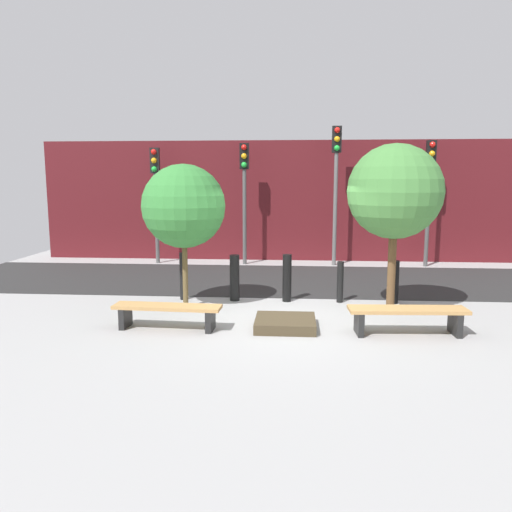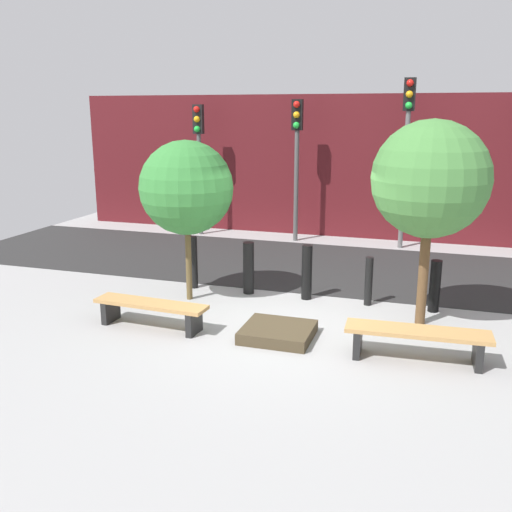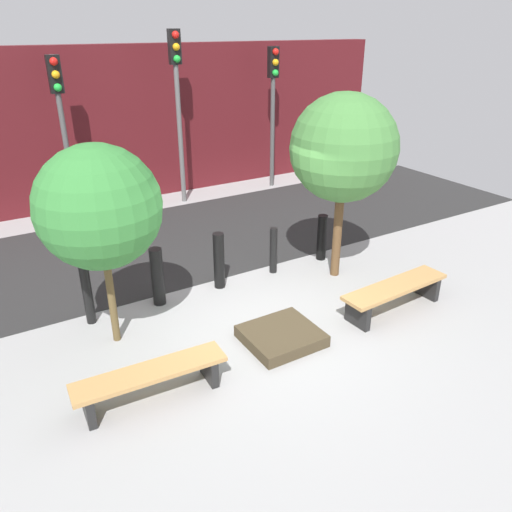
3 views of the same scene
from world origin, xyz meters
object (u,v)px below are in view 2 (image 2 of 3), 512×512
(planter_bed, at_px, (278,332))
(tree_behind_left_bench, at_px, (186,188))
(bench_left, at_px, (151,309))
(traffic_light_west, at_px, (199,146))
(tree_behind_right_bench, at_px, (430,180))
(bollard_center, at_px, (307,272))
(bench_right, at_px, (417,338))
(traffic_light_mid_west, at_px, (297,145))
(bollard_right, at_px, (369,281))
(traffic_light_mid_east, at_px, (407,134))
(bollard_left, at_px, (249,268))
(bollard_far_right, at_px, (435,286))
(bollard_far_left, at_px, (194,262))

(planter_bed, height_order, tree_behind_left_bench, tree_behind_left_bench)
(bench_left, relative_size, traffic_light_west, 0.54)
(traffic_light_west, bearing_deg, tree_behind_right_bench, -40.97)
(planter_bed, xyz_separation_m, bollard_center, (0.00, 1.99, 0.43))
(tree_behind_right_bench, bearing_deg, bench_right, -90.00)
(traffic_light_west, height_order, traffic_light_mid_west, traffic_light_mid_west)
(tree_behind_left_bench, distance_m, bollard_right, 3.68)
(bench_right, distance_m, planter_bed, 2.10)
(tree_behind_right_bench, xyz_separation_m, traffic_light_mid_east, (-0.69, 5.42, 0.49))
(tree_behind_left_bench, distance_m, tree_behind_right_bench, 4.17)
(tree_behind_left_bench, relative_size, bollard_right, 3.29)
(tree_behind_left_bench, height_order, bollard_right, tree_behind_left_bench)
(bench_left, relative_size, planter_bed, 1.81)
(planter_bed, relative_size, bollard_center, 1.04)
(traffic_light_west, xyz_separation_m, traffic_light_mid_east, (5.54, 0.00, 0.39))
(bench_left, relative_size, bollard_left, 1.92)
(traffic_light_west, xyz_separation_m, traffic_light_mid_west, (2.77, 0.00, 0.08))
(bollard_left, distance_m, bollard_far_right, 3.42)
(bollard_center, bearing_deg, bollard_far_left, 180.00)
(tree_behind_left_bench, bearing_deg, bench_left, -90.00)
(bollard_far_left, height_order, traffic_light_mid_west, traffic_light_mid_west)
(bench_left, height_order, bollard_far_left, bollard_far_left)
(tree_behind_left_bench, bearing_deg, bollard_right, 11.93)
(tree_behind_left_bench, bearing_deg, traffic_light_west, 110.99)
(bench_right, distance_m, traffic_light_west, 9.56)
(traffic_light_mid_west, xyz_separation_m, traffic_light_mid_east, (2.77, 0.00, 0.31))
(planter_bed, relative_size, bollard_left, 1.06)
(bench_left, xyz_separation_m, traffic_light_mid_east, (3.47, 6.93, 2.55))
(bench_left, height_order, traffic_light_west, traffic_light_west)
(planter_bed, bearing_deg, tree_behind_left_bench, 147.81)
(bench_right, xyz_separation_m, bollard_right, (-0.94, 2.19, 0.11))
(planter_bed, distance_m, bollard_right, 2.32)
(bench_left, height_order, tree_behind_left_bench, tree_behind_left_bench)
(tree_behind_right_bench, height_order, bollard_far_left, tree_behind_right_bench)
(bollard_far_right, xyz_separation_m, traffic_light_west, (-6.44, 4.74, 2.02))
(planter_bed, height_order, bollard_center, bollard_center)
(bollard_far_right, bearing_deg, tree_behind_left_bench, -171.13)
(bollard_center, relative_size, traffic_light_mid_west, 0.28)
(traffic_light_mid_west, bearing_deg, bollard_far_right, -52.26)
(bench_left, xyz_separation_m, tree_behind_right_bench, (4.16, 1.51, 2.06))
(traffic_light_west, bearing_deg, traffic_light_mid_west, 0.01)
(bollard_right, relative_size, traffic_light_west, 0.25)
(tree_behind_left_bench, xyz_separation_m, traffic_light_mid_west, (0.69, 5.42, 0.47))
(bench_right, height_order, tree_behind_left_bench, tree_behind_left_bench)
(tree_behind_left_bench, height_order, bollard_left, tree_behind_left_bench)
(bollard_far_left, xyz_separation_m, traffic_light_west, (-1.88, 4.74, 1.96))
(planter_bed, xyz_separation_m, bollard_far_right, (2.28, 1.99, 0.37))
(bench_left, distance_m, traffic_light_mid_east, 8.15)
(traffic_light_mid_west, bearing_deg, bollard_center, -73.69)
(bollard_left, height_order, bollard_right, bollard_left)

